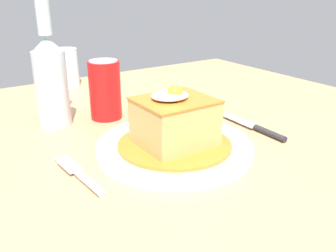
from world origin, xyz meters
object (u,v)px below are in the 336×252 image
beer_bottle_clear (51,77)px  fork (82,176)px  main_plate (174,146)px  drinking_glass (66,71)px  soda_can (105,90)px  knife (260,129)px

beer_bottle_clear → fork: bearing=-99.3°
fork → beer_bottle_clear: size_ratio=0.53×
main_plate → drinking_glass: size_ratio=2.56×
main_plate → beer_bottle_clear: (-0.13, 0.24, 0.09)m
main_plate → soda_can: soda_can is taller
main_plate → soda_can: size_ratio=2.17×
knife → fork: bearing=177.5°
knife → soda_can: (-0.21, 0.24, 0.06)m
fork → drinking_glass: size_ratio=1.35×
fork → knife: bearing=-2.5°
drinking_glass → beer_bottle_clear: bearing=-113.7°
fork → soda_can: soda_can is taller
main_plate → soda_can: (-0.02, 0.22, 0.05)m
main_plate → knife: bearing=-6.7°
knife → beer_bottle_clear: bearing=140.5°
knife → soda_can: size_ratio=1.33×
beer_bottle_clear → drinking_glass: beer_bottle_clear is taller
drinking_glass → main_plate: bearing=-89.2°
fork → knife: size_ratio=0.86×
fork → drinking_glass: bearing=72.8°
main_plate → fork: size_ratio=1.90×
fork → soda_can: 0.28m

